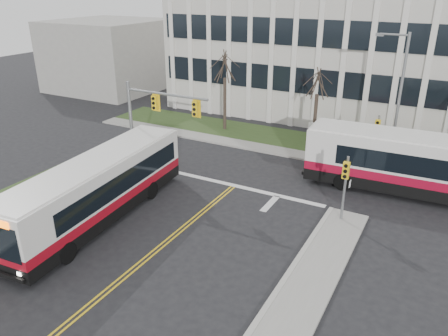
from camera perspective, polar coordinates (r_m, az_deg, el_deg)
ground at (r=22.11m, az=-8.55°, el=-10.36°), size 120.00×120.00×0.00m
sidewalk_cross at (r=32.67m, az=14.91°, el=0.72°), size 44.00×1.60×0.14m
building_lawn at (r=35.24m, az=16.06°, el=2.23°), size 44.00×5.00×0.12m
office_building at (r=45.35m, az=20.57°, el=14.02°), size 40.00×16.00×12.00m
building_annex at (r=55.77m, az=-14.67°, el=14.09°), size 12.00×12.00×8.00m
mast_arm_signal at (r=28.69m, az=-9.62°, el=6.95°), size 6.11×0.38×6.20m
signal_pole_near at (r=23.82m, az=15.55°, el=-1.54°), size 0.34×0.39×3.80m
signal_pole_far at (r=31.67m, az=19.29°, el=4.17°), size 0.34×0.39×3.80m
streetlight at (r=31.63m, az=21.68°, el=8.91°), size 2.15×0.25×9.20m
directory_sign at (r=34.97m, az=12.09°, el=4.41°), size 1.50×0.12×2.00m
tree_left at (r=37.47m, az=0.11°, el=13.03°), size 1.80×1.80×7.70m
tree_mid at (r=34.78m, az=12.15°, el=10.67°), size 1.80×1.80×6.82m
bus_main at (r=24.65m, az=-16.14°, el=-2.82°), size 3.75×12.89×3.39m
bus_cross at (r=28.85m, az=24.46°, el=0.08°), size 13.78×3.63×3.64m
newspaper_box_blue at (r=26.54m, az=-19.49°, el=-4.29°), size 0.58×0.54×0.95m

